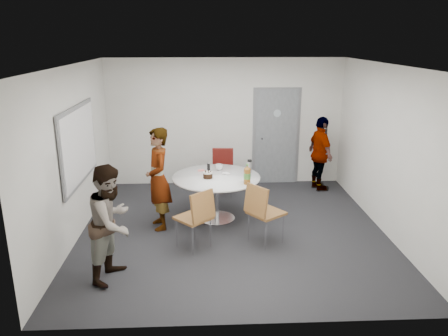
{
  "coord_description": "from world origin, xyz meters",
  "views": [
    {
      "loc": [
        -0.45,
        -6.68,
        3.12
      ],
      "look_at": [
        -0.13,
        0.25,
        1.01
      ],
      "focal_mm": 35.0,
      "sensor_mm": 36.0,
      "label": 1
    }
  ],
  "objects_px": {
    "person_right": "(320,154)",
    "chair_far": "(223,167)",
    "person_left": "(112,223)",
    "door": "(276,137)",
    "table": "(218,182)",
    "chair_near_right": "(262,208)",
    "whiteboard": "(79,145)",
    "chair_near_left": "(197,214)",
    "person_main": "(158,179)"
  },
  "relations": [
    {
      "from": "table",
      "to": "chair_near_right",
      "type": "bearing_deg",
      "value": -57.82
    },
    {
      "from": "person_main",
      "to": "person_left",
      "type": "height_order",
      "value": "person_main"
    },
    {
      "from": "chair_near_left",
      "to": "chair_far",
      "type": "distance_m",
      "value": 2.52
    },
    {
      "from": "person_main",
      "to": "person_left",
      "type": "bearing_deg",
      "value": -32.78
    },
    {
      "from": "chair_near_left",
      "to": "person_left",
      "type": "height_order",
      "value": "person_left"
    },
    {
      "from": "table",
      "to": "chair_near_left",
      "type": "xyz_separation_m",
      "value": [
        -0.35,
        -1.13,
        -0.11
      ]
    },
    {
      "from": "chair_near_left",
      "to": "person_right",
      "type": "xyz_separation_m",
      "value": [
        2.52,
        2.61,
        0.19
      ]
    },
    {
      "from": "whiteboard",
      "to": "chair_far",
      "type": "xyz_separation_m",
      "value": [
        2.37,
        1.61,
        -0.88
      ]
    },
    {
      "from": "table",
      "to": "person_main",
      "type": "xyz_separation_m",
      "value": [
        -1.0,
        -0.28,
        0.17
      ]
    },
    {
      "from": "door",
      "to": "chair_near_right",
      "type": "bearing_deg",
      "value": -102.91
    },
    {
      "from": "chair_near_right",
      "to": "chair_far",
      "type": "xyz_separation_m",
      "value": [
        -0.5,
        2.34,
        -0.03
      ]
    },
    {
      "from": "chair_near_left",
      "to": "person_main",
      "type": "relative_size",
      "value": 0.56
    },
    {
      "from": "chair_near_left",
      "to": "person_left",
      "type": "bearing_deg",
      "value": 170.19
    },
    {
      "from": "person_left",
      "to": "chair_near_right",
      "type": "bearing_deg",
      "value": -49.99
    },
    {
      "from": "door",
      "to": "person_main",
      "type": "xyz_separation_m",
      "value": [
        -2.32,
        -2.29,
        -0.17
      ]
    },
    {
      "from": "door",
      "to": "person_main",
      "type": "height_order",
      "value": "door"
    },
    {
      "from": "person_right",
      "to": "person_left",
      "type": "bearing_deg",
      "value": 120.91
    },
    {
      "from": "door",
      "to": "chair_near_right",
      "type": "xyz_separation_m",
      "value": [
        -0.69,
        -3.01,
        -0.42
      ]
    },
    {
      "from": "table",
      "to": "whiteboard",
      "type": "bearing_deg",
      "value": -173.03
    },
    {
      "from": "chair_far",
      "to": "person_left",
      "type": "xyz_separation_m",
      "value": [
        -1.59,
        -3.2,
        0.21
      ]
    },
    {
      "from": "chair_far",
      "to": "person_main",
      "type": "height_order",
      "value": "person_main"
    },
    {
      "from": "table",
      "to": "person_left",
      "type": "relative_size",
      "value": 0.97
    },
    {
      "from": "chair_far",
      "to": "person_right",
      "type": "relative_size",
      "value": 0.6
    },
    {
      "from": "chair_near_left",
      "to": "person_right",
      "type": "relative_size",
      "value": 0.61
    },
    {
      "from": "person_right",
      "to": "chair_far",
      "type": "bearing_deg",
      "value": 82.15
    },
    {
      "from": "door",
      "to": "chair_far",
      "type": "bearing_deg",
      "value": -150.61
    },
    {
      "from": "whiteboard",
      "to": "chair_near_right",
      "type": "height_order",
      "value": "whiteboard"
    },
    {
      "from": "person_left",
      "to": "person_right",
      "type": "height_order",
      "value": "person_left"
    },
    {
      "from": "person_right",
      "to": "chair_near_left",
      "type": "bearing_deg",
      "value": 124.3
    },
    {
      "from": "person_left",
      "to": "chair_far",
      "type": "bearing_deg",
      "value": -8.66
    },
    {
      "from": "table",
      "to": "person_main",
      "type": "height_order",
      "value": "person_main"
    },
    {
      "from": "chair_far",
      "to": "person_main",
      "type": "distance_m",
      "value": 2.0
    },
    {
      "from": "whiteboard",
      "to": "chair_near_left",
      "type": "bearing_deg",
      "value": -24.37
    },
    {
      "from": "door",
      "to": "table",
      "type": "xyz_separation_m",
      "value": [
        -1.32,
        -2.01,
        -0.34
      ]
    },
    {
      "from": "whiteboard",
      "to": "chair_far",
      "type": "relative_size",
      "value": 2.03
    },
    {
      "from": "chair_near_right",
      "to": "person_left",
      "type": "height_order",
      "value": "person_left"
    },
    {
      "from": "whiteboard",
      "to": "person_right",
      "type": "xyz_separation_m",
      "value": [
        4.41,
        1.75,
        -0.67
      ]
    },
    {
      "from": "door",
      "to": "whiteboard",
      "type": "xyz_separation_m",
      "value": [
        -3.56,
        -2.28,
        0.42
      ]
    },
    {
      "from": "door",
      "to": "person_right",
      "type": "xyz_separation_m",
      "value": [
        0.85,
        -0.53,
        -0.25
      ]
    },
    {
      "from": "chair_far",
      "to": "person_right",
      "type": "distance_m",
      "value": 2.05
    },
    {
      "from": "table",
      "to": "chair_far",
      "type": "height_order",
      "value": "table"
    },
    {
      "from": "person_main",
      "to": "person_right",
      "type": "relative_size",
      "value": 1.1
    },
    {
      "from": "chair_near_left",
      "to": "chair_near_right",
      "type": "xyz_separation_m",
      "value": [
        0.98,
        0.13,
        0.02
      ]
    },
    {
      "from": "table",
      "to": "chair_near_right",
      "type": "xyz_separation_m",
      "value": [
        0.63,
        -1.0,
        -0.09
      ]
    },
    {
      "from": "person_right",
      "to": "door",
      "type": "bearing_deg",
      "value": 46.28
    },
    {
      "from": "chair_near_right",
      "to": "whiteboard",
      "type": "bearing_deg",
      "value": -141.09
    },
    {
      "from": "table",
      "to": "person_right",
      "type": "distance_m",
      "value": 2.63
    },
    {
      "from": "chair_far",
      "to": "person_left",
      "type": "bearing_deg",
      "value": 68.29
    },
    {
      "from": "chair_far",
      "to": "chair_near_right",
      "type": "bearing_deg",
      "value": 106.65
    },
    {
      "from": "whiteboard",
      "to": "person_right",
      "type": "height_order",
      "value": "whiteboard"
    }
  ]
}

